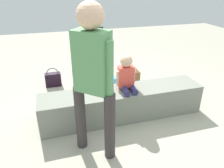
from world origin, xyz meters
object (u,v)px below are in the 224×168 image
object	(u,v)px
cake_plate	(106,89)
water_bottle_near_gift	(90,88)
handbag_brown_canvas	(131,77)
party_cup_red	(54,96)
handbag_black_leather	(53,79)
gift_bag	(120,84)
adult_standing	(93,72)
child_seated	(127,75)

from	to	relation	value
cake_plate	water_bottle_near_gift	world-z (taller)	cake_plate
handbag_brown_canvas	party_cup_red	bearing A→B (deg)	-171.66
handbag_black_leather	handbag_brown_canvas	xyz separation A→B (m)	(1.41, -0.31, -0.00)
gift_bag	party_cup_red	size ratio (longest dim) A/B	2.65
water_bottle_near_gift	handbag_brown_canvas	world-z (taller)	handbag_brown_canvas
adult_standing	handbag_brown_canvas	xyz separation A→B (m)	(1.03, 1.55, -0.85)
adult_standing	handbag_black_leather	xyz separation A→B (m)	(-0.38, 1.87, -0.85)
child_seated	gift_bag	size ratio (longest dim) A/B	1.55
party_cup_red	adult_standing	bearing A→B (deg)	-73.53
adult_standing	handbag_brown_canvas	world-z (taller)	adult_standing
cake_plate	water_bottle_near_gift	xyz separation A→B (m)	(-0.08, 0.76, -0.34)
cake_plate	handbag_brown_canvas	size ratio (longest dim) A/B	0.64
handbag_black_leather	party_cup_red	bearing A→B (deg)	-91.98
handbag_black_leather	handbag_brown_canvas	bearing A→B (deg)	-12.58
child_seated	water_bottle_near_gift	size ratio (longest dim) A/B	2.27
adult_standing	handbag_brown_canvas	distance (m)	2.05
gift_bag	handbag_brown_canvas	world-z (taller)	handbag_brown_canvas
water_bottle_near_gift	handbag_black_leather	distance (m)	0.76
gift_bag	handbag_brown_canvas	distance (m)	0.37
adult_standing	water_bottle_near_gift	distance (m)	1.67
gift_bag	cake_plate	bearing A→B (deg)	-121.92
cake_plate	gift_bag	bearing A→B (deg)	58.08
adult_standing	cake_plate	world-z (taller)	adult_standing
adult_standing	party_cup_red	distance (m)	1.68
child_seated	adult_standing	distance (m)	0.89
child_seated	handbag_black_leather	bearing A→B (deg)	126.68
handbag_black_leather	cake_plate	bearing A→B (deg)	-61.21
child_seated	adult_standing	xyz separation A→B (m)	(-0.57, -0.59, 0.35)
adult_standing	gift_bag	bearing A→B (deg)	61.51
party_cup_red	handbag_brown_canvas	xyz separation A→B (m)	(1.43, 0.21, 0.07)
party_cup_red	water_bottle_near_gift	bearing A→B (deg)	4.98
cake_plate	water_bottle_near_gift	bearing A→B (deg)	95.67
child_seated	handbag_brown_canvas	distance (m)	1.18
water_bottle_near_gift	child_seated	bearing A→B (deg)	-66.41
child_seated	cake_plate	distance (m)	0.34
gift_bag	party_cup_red	distance (m)	1.13
adult_standing	handbag_black_leather	distance (m)	2.09
party_cup_red	handbag_black_leather	bearing A→B (deg)	88.02
gift_bag	handbag_black_leather	world-z (taller)	handbag_black_leather
cake_plate	handbag_black_leather	size ratio (longest dim) A/B	0.64
adult_standing	handbag_black_leather	world-z (taller)	adult_standing
water_bottle_near_gift	handbag_black_leather	world-z (taller)	handbag_black_leather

